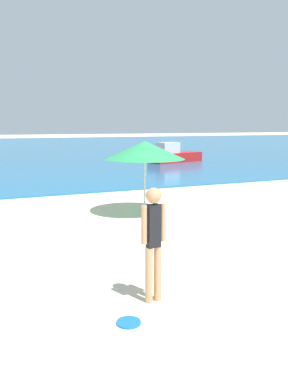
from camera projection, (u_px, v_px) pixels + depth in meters
water at (10, 148)px, 40.77m from camera, size 160.00×60.00×0.06m
person_standing at (153, 238)px, 5.19m from camera, size 0.36×0.21×1.56m
frisbee at (129, 322)px, 4.73m from camera, size 0.30×0.30×0.03m
boat_near at (174, 155)px, 24.58m from camera, size 3.83×2.16×1.24m
beach_umbrella at (145, 150)px, 10.30m from camera, size 2.12×2.12×1.95m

